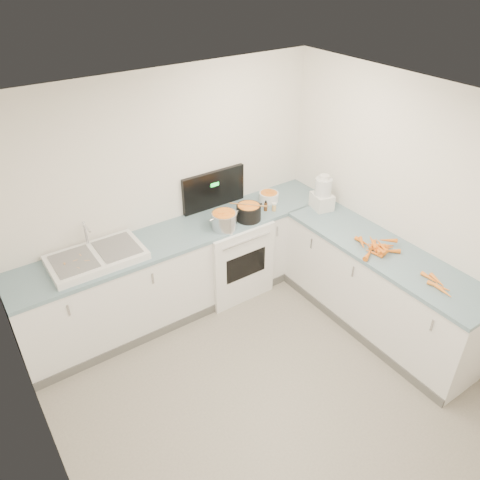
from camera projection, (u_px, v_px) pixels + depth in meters
floor at (282, 407)px, 4.10m from camera, size 3.50×4.00×0.00m
ceiling at (303, 132)px, 2.74m from camera, size 3.50×4.00×0.00m
wall_back at (167, 193)px, 4.81m from camera, size 3.50×0.00×2.50m
wall_left at (47, 412)px, 2.59m from camera, size 0.00×4.00×2.50m
wall_right at (440, 227)px, 4.25m from camera, size 0.00×4.00×2.50m
counter_back at (186, 269)px, 5.02m from camera, size 3.50×0.62×0.94m
counter_right at (378, 288)px, 4.74m from camera, size 0.62×2.20×0.94m
stove at (229, 253)px, 5.27m from camera, size 0.76×0.65×1.36m
sink at (96, 257)px, 4.32m from camera, size 0.86×0.52×0.31m
steel_pot at (224, 221)px, 4.79m from camera, size 0.34×0.34×0.20m
black_pot at (249, 213)px, 4.94m from camera, size 0.32×0.32×0.19m
wooden_spoon at (249, 205)px, 4.88m from camera, size 0.30×0.29×0.02m
mixing_bowl at (269, 197)px, 5.30m from camera, size 0.28×0.28×0.10m
extract_bottle at (266, 207)px, 5.11m from camera, size 0.04×0.04×0.10m
spice_jar at (274, 208)px, 5.12m from camera, size 0.05×0.05×0.08m
food_processor at (323, 194)px, 5.09m from camera, size 0.24×0.27×0.40m
carrot_pile at (377, 247)px, 4.46m from camera, size 0.47×0.43×0.09m
peeled_carrots at (437, 284)px, 4.02m from camera, size 0.16×0.36×0.04m
peelings at (75, 261)px, 4.21m from camera, size 0.22×0.27×0.01m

